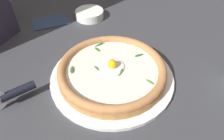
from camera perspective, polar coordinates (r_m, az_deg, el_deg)
The scene contains 6 objects.
ground_plane at distance 0.61m, azimuth 2.19°, elevation -4.31°, with size 2.40×2.40×0.03m, color #35383C.
pizza_plate at distance 0.61m, azimuth -0.00°, elevation -1.78°, with size 0.35×0.35×0.01m, color white.
pizza at distance 0.59m, azimuth -0.00°, elevation -0.05°, with size 0.31×0.31×0.05m.
side_bowl at distance 0.89m, azimuth -6.15°, elevation 14.89°, with size 0.11×0.11×0.03m, color white.
pizza_cutter at distance 0.58m, azimuth -25.83°, elevation -5.99°, with size 0.12×0.09×0.07m.
folded_napkin at distance 0.90m, azimuth -16.40°, elevation 12.62°, with size 0.14×0.09×0.01m, color navy.
Camera 1 is at (-0.40, -0.12, 0.44)m, focal length 33.52 mm.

